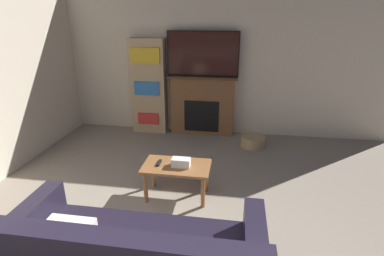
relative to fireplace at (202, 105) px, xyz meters
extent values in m
cube|color=beige|center=(0.18, 0.14, 0.80)|extent=(6.38, 0.06, 2.70)
cube|color=brown|center=(0.00, 0.00, -0.02)|extent=(1.16, 0.22, 1.06)
cube|color=black|center=(0.00, -0.11, -0.18)|extent=(0.64, 0.01, 0.58)
cube|color=#4C331E|center=(0.00, -0.02, 0.53)|extent=(1.26, 0.28, 0.04)
cube|color=black|center=(0.00, -0.02, 0.93)|extent=(1.26, 0.03, 0.78)
cube|color=#331914|center=(0.00, -0.03, 0.93)|extent=(1.22, 0.01, 0.74)
cube|color=black|center=(-1.00, -3.57, -0.20)|extent=(0.16, 0.92, 0.70)
cube|color=silver|center=(-0.54, -3.66, 0.04)|extent=(0.36, 0.14, 0.28)
cube|color=brown|center=(-0.05, -2.15, -0.14)|extent=(0.81, 0.47, 0.03)
cylinder|color=brown|center=(-0.40, -2.33, -0.35)|extent=(0.05, 0.05, 0.40)
cylinder|color=brown|center=(0.30, -2.33, -0.35)|extent=(0.05, 0.05, 0.40)
cylinder|color=brown|center=(-0.40, -1.98, -0.35)|extent=(0.05, 0.05, 0.40)
cylinder|color=brown|center=(0.30, -1.98, -0.35)|extent=(0.05, 0.05, 0.40)
cube|color=white|center=(0.01, -2.16, -0.07)|extent=(0.22, 0.12, 0.10)
cube|color=black|center=(-0.27, -2.14, -0.11)|extent=(0.04, 0.15, 0.02)
cube|color=tan|center=(-1.00, -0.02, 0.32)|extent=(0.64, 0.26, 1.74)
cube|color=red|center=(-1.00, -0.16, -0.26)|extent=(0.39, 0.03, 0.21)
cube|color=#2D70B7|center=(-1.00, -0.16, 0.32)|extent=(0.46, 0.03, 0.24)
cube|color=gold|center=(-1.00, -0.16, 0.90)|extent=(0.53, 0.03, 0.27)
cylinder|color=tan|center=(0.94, -0.47, -0.46)|extent=(0.42, 0.42, 0.18)
camera|label=1|loc=(0.63, -5.30, 1.60)|focal=28.00mm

